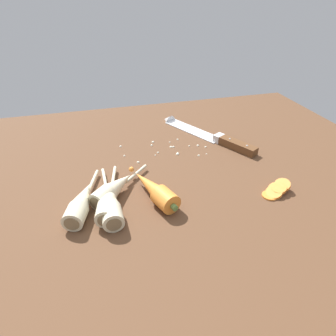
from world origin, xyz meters
The scene contains 9 objects.
ground_plane centered at (0.00, 0.00, -2.00)cm, with size 120.00×90.00×4.00cm, color brown.
chefs_knife centered at (15.50, 15.27, 0.65)cm, with size 19.67×32.04×4.18cm.
whole_carrot centered at (-5.16, -10.30, 2.10)cm, with size 8.75×16.84×4.20cm.
parsnip_front centered at (-14.61, -11.85, 1.98)cm, with size 4.29×20.51×4.00cm.
parsnip_mid_left centered at (-19.98, -10.49, 1.98)cm, with size 7.70×18.59×4.00cm.
parsnip_mid_right centered at (-13.23, -7.50, 1.98)cm, with size 14.12×14.27×4.00cm.
parsnip_back centered at (-14.62, -10.76, 1.98)cm, with size 6.30×19.67×4.00cm.
carrot_slice_stack centered at (20.55, -15.55, 0.84)cm, with size 7.13×4.68×3.02cm.
mince_crumbs centered at (3.03, 9.29, 0.34)cm, with size 23.42×11.30×0.80cm.
Camera 1 is at (-14.91, -57.72, 38.38)cm, focal length 30.91 mm.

